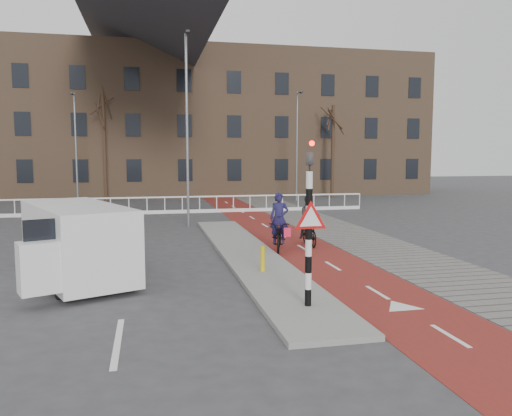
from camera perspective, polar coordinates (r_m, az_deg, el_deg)
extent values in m
plane|color=#38383A|center=(13.02, 5.72, -8.84)|extent=(120.00, 120.00, 0.00)
cube|color=maroon|center=(22.86, 1.58, -2.35)|extent=(2.50, 60.00, 0.01)
cube|color=slate|center=(23.68, 8.18, -2.11)|extent=(3.00, 60.00, 0.01)
cube|color=gray|center=(16.61, -0.86, -5.34)|extent=(1.80, 16.00, 0.12)
cylinder|color=black|center=(10.64, 6.04, -3.59)|extent=(0.14, 0.14, 2.88)
imported|color=black|center=(10.50, 6.15, 6.36)|extent=(0.13, 0.16, 0.80)
cylinder|color=#FF0C05|center=(10.37, 6.41, 7.36)|extent=(0.11, 0.02, 0.11)
cylinder|color=yellow|center=(13.93, 0.76, -5.82)|extent=(0.12, 0.12, 0.71)
imported|color=black|center=(17.53, 2.66, -3.19)|extent=(1.20, 2.08, 1.03)
imported|color=#1C1843|center=(17.44, 2.67, -1.17)|extent=(0.75, 0.59, 1.80)
cube|color=#EF214C|center=(17.03, 3.61, -2.78)|extent=(0.27, 0.22, 0.29)
imported|color=black|center=(18.54, 6.10, -2.72)|extent=(0.53, 1.72, 1.03)
imported|color=black|center=(18.47, 6.12, -1.09)|extent=(0.80, 0.63, 1.61)
cube|color=white|center=(14.13, -19.79, -3.47)|extent=(3.55, 5.09, 1.89)
cube|color=#1E8D4B|center=(14.31, -23.57, -3.91)|extent=(1.17, 2.81, 0.55)
cube|color=#1E8D4B|center=(14.05, -15.90, -3.81)|extent=(1.17, 2.81, 0.55)
cube|color=black|center=(12.10, -21.09, -3.15)|extent=(1.59, 0.69, 0.90)
cylinder|color=black|center=(12.57, -21.34, -8.21)|extent=(0.47, 0.70, 0.66)
cylinder|color=black|center=(13.01, -14.38, -7.51)|extent=(0.47, 0.70, 0.66)
cylinder|color=black|center=(15.64, -24.06, -5.56)|extent=(0.47, 0.70, 0.66)
cylinder|color=black|center=(16.00, -18.38, -5.10)|extent=(0.47, 0.70, 0.66)
cube|color=silver|center=(29.08, -14.34, 1.14)|extent=(28.00, 0.08, 0.08)
cube|color=silver|center=(29.16, -14.30, -0.53)|extent=(28.00, 0.10, 0.20)
cube|color=#7F6047|center=(44.05, -11.17, 9.38)|extent=(46.00, 10.00, 12.00)
cylinder|color=black|center=(37.90, -16.93, 6.67)|extent=(0.24, 0.24, 7.87)
cylinder|color=black|center=(39.84, 8.76, 6.36)|extent=(0.27, 0.27, 7.23)
cylinder|color=slate|center=(23.49, -7.88, 8.59)|extent=(0.12, 0.12, 8.81)
cylinder|color=slate|center=(34.97, -19.87, 6.23)|extent=(0.12, 0.12, 7.35)
cylinder|color=slate|center=(37.10, 4.69, 6.99)|extent=(0.12, 0.12, 7.94)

